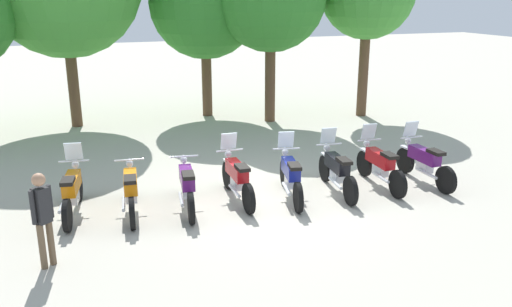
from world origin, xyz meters
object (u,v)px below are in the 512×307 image
object	(u,v)px
person_0	(43,213)
tree_2	(205,3)
motorcycle_4	(290,175)
motorcycle_5	(337,170)
motorcycle_7	(424,161)
motorcycle_3	(237,177)
motorcycle_1	(131,190)
motorcycle_2	(187,185)
motorcycle_6	(380,165)
motorcycle_0	(72,191)

from	to	relation	value
person_0	tree_2	bearing A→B (deg)	-65.65
motorcycle_4	motorcycle_5	size ratio (longest dim) A/B	0.99
motorcycle_7	motorcycle_3	bearing A→B (deg)	84.26
motorcycle_3	motorcycle_7	xyz separation A→B (m)	(4.53, -0.48, 0.00)
motorcycle_1	motorcycle_2	xyz separation A→B (m)	(1.13, -0.15, 0.00)
tree_2	motorcycle_6	bearing A→B (deg)	-78.29
motorcycle_1	motorcycle_7	xyz separation A→B (m)	(6.80, -0.53, 0.01)
motorcycle_1	tree_2	xyz separation A→B (m)	(3.87, 8.27, 3.51)
motorcycle_1	motorcycle_6	distance (m)	5.68
motorcycle_5	motorcycle_4	bearing A→B (deg)	95.67
motorcycle_0	tree_2	bearing A→B (deg)	-22.35
tree_2	motorcycle_5	bearing A→B (deg)	-85.61
motorcycle_1	tree_2	size ratio (longest dim) A/B	0.37
motorcycle_0	motorcycle_1	distance (m)	1.18
motorcycle_7	person_0	world-z (taller)	person_0
motorcycle_2	tree_2	bearing A→B (deg)	-9.99
motorcycle_0	motorcycle_6	size ratio (longest dim) A/B	0.99
motorcycle_3	motorcycle_7	size ratio (longest dim) A/B	1.00
motorcycle_6	tree_2	xyz separation A→B (m)	(-1.80, 8.66, 3.49)
motorcycle_2	tree_2	size ratio (longest dim) A/B	0.36
motorcycle_5	motorcycle_2	bearing A→B (deg)	93.22
motorcycle_3	motorcycle_2	bearing A→B (deg)	96.44
motorcycle_0	motorcycle_4	size ratio (longest dim) A/B	1.01
motorcycle_1	motorcycle_3	distance (m)	2.27
motorcycle_6	motorcycle_7	bearing A→B (deg)	-93.77
motorcycle_5	person_0	world-z (taller)	person_0
motorcycle_3	tree_2	bearing A→B (deg)	-9.55
motorcycle_5	tree_2	size ratio (longest dim) A/B	0.37
motorcycle_1	motorcycle_6	world-z (taller)	motorcycle_6
motorcycle_1	motorcycle_6	xyz separation A→B (m)	(5.67, -0.39, 0.01)
motorcycle_2	motorcycle_6	world-z (taller)	motorcycle_6
motorcycle_6	motorcycle_2	bearing A→B (deg)	90.57
motorcycle_0	motorcycle_5	bearing A→B (deg)	-87.38
motorcycle_0	motorcycle_4	distance (m)	4.59
motorcycle_3	motorcycle_6	world-z (taller)	same
motorcycle_2	motorcycle_6	size ratio (longest dim) A/B	1.00
motorcycle_1	motorcycle_4	distance (m)	3.43
motorcycle_7	tree_2	world-z (taller)	tree_2
motorcycle_5	motorcycle_6	xyz separation A→B (m)	(1.13, -0.00, 0.00)
motorcycle_4	person_0	world-z (taller)	person_0
motorcycle_2	motorcycle_7	size ratio (longest dim) A/B	1.00
motorcycle_0	motorcycle_3	size ratio (longest dim) A/B	0.99
motorcycle_3	motorcycle_7	bearing A→B (deg)	-94.69
motorcycle_7	motorcycle_1	bearing A→B (deg)	85.86
motorcycle_7	tree_2	bearing A→B (deg)	18.71
motorcycle_2	person_0	xyz separation A→B (m)	(-2.75, -1.65, 0.45)
motorcycle_3	tree_2	world-z (taller)	tree_2
motorcycle_7	motorcycle_6	bearing A→B (deg)	83.01
motorcycle_7	tree_2	distance (m)	9.92
motorcycle_2	motorcycle_7	bearing A→B (deg)	-85.84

